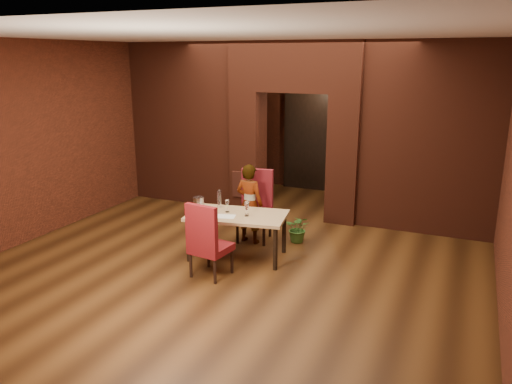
% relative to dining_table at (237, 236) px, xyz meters
% --- Properties ---
extents(floor, '(8.00, 8.00, 0.00)m').
position_rel_dining_table_xyz_m(floor, '(0.07, 0.35, -0.34)').
color(floor, '#462911').
rests_on(floor, ground).
extents(ceiling, '(7.00, 8.00, 0.04)m').
position_rel_dining_table_xyz_m(ceiling, '(0.07, 0.35, 2.86)').
color(ceiling, silver).
rests_on(ceiling, ground).
extents(wall_back, '(7.00, 0.04, 3.20)m').
position_rel_dining_table_xyz_m(wall_back, '(0.07, 4.35, 1.26)').
color(wall_back, '#612514').
rests_on(wall_back, ground).
extents(wall_front, '(7.00, 0.04, 3.20)m').
position_rel_dining_table_xyz_m(wall_front, '(0.07, -3.65, 1.26)').
color(wall_front, '#612514').
rests_on(wall_front, ground).
extents(wall_left, '(0.04, 8.00, 3.20)m').
position_rel_dining_table_xyz_m(wall_left, '(-3.43, 0.35, 1.26)').
color(wall_left, '#612514').
rests_on(wall_left, ground).
extents(pillar_left, '(0.55, 0.55, 2.30)m').
position_rel_dining_table_xyz_m(pillar_left, '(-0.88, 2.35, 0.81)').
color(pillar_left, maroon).
rests_on(pillar_left, ground).
extents(pillar_right, '(0.55, 0.55, 2.30)m').
position_rel_dining_table_xyz_m(pillar_right, '(1.02, 2.35, 0.81)').
color(pillar_right, maroon).
rests_on(pillar_right, ground).
extents(lintel, '(2.45, 0.55, 0.90)m').
position_rel_dining_table_xyz_m(lintel, '(0.07, 2.35, 2.41)').
color(lintel, maroon).
rests_on(lintel, ground).
extents(wing_wall_left, '(2.28, 0.35, 3.20)m').
position_rel_dining_table_xyz_m(wing_wall_left, '(-2.30, 2.35, 1.26)').
color(wing_wall_left, maroon).
rests_on(wing_wall_left, ground).
extents(wing_wall_right, '(2.28, 0.35, 3.20)m').
position_rel_dining_table_xyz_m(wing_wall_right, '(2.43, 2.35, 1.26)').
color(wing_wall_right, maroon).
rests_on(wing_wall_right, ground).
extents(vent_panel, '(0.40, 0.03, 0.50)m').
position_rel_dining_table_xyz_m(vent_panel, '(-0.88, 2.05, 0.21)').
color(vent_panel, brown).
rests_on(vent_panel, ground).
extents(rear_door, '(0.90, 0.08, 2.10)m').
position_rel_dining_table_xyz_m(rear_door, '(-0.33, 4.29, 0.71)').
color(rear_door, black).
rests_on(rear_door, ground).
extents(rear_door_frame, '(1.02, 0.04, 2.22)m').
position_rel_dining_table_xyz_m(rear_door_frame, '(-0.33, 4.25, 0.71)').
color(rear_door_frame, black).
rests_on(rear_door_frame, ground).
extents(dining_table, '(1.56, 1.05, 0.68)m').
position_rel_dining_table_xyz_m(dining_table, '(0.00, 0.00, 0.00)').
color(dining_table, tan).
rests_on(dining_table, ground).
extents(chair_far, '(0.60, 0.60, 1.15)m').
position_rel_dining_table_xyz_m(chair_far, '(-0.06, 0.75, 0.24)').
color(chair_far, maroon).
rests_on(chair_far, ground).
extents(chair_near, '(0.54, 0.54, 1.06)m').
position_rel_dining_table_xyz_m(chair_near, '(-0.04, -0.73, 0.19)').
color(chair_near, maroon).
rests_on(chair_near, ground).
extents(person_seated, '(0.51, 0.36, 1.29)m').
position_rel_dining_table_xyz_m(person_seated, '(-0.10, 0.66, 0.31)').
color(person_seated, white).
rests_on(person_seated, ground).
extents(wine_glass_a, '(0.07, 0.07, 0.18)m').
position_rel_dining_table_xyz_m(wine_glass_a, '(-0.18, 0.03, 0.43)').
color(wine_glass_a, white).
rests_on(wine_glass_a, dining_table).
extents(wine_glass_b, '(0.08, 0.08, 0.19)m').
position_rel_dining_table_xyz_m(wine_glass_b, '(0.14, 0.04, 0.44)').
color(wine_glass_b, white).
rests_on(wine_glass_b, dining_table).
extents(wine_glass_c, '(0.08, 0.08, 0.19)m').
position_rel_dining_table_xyz_m(wine_glass_c, '(0.17, -0.02, 0.43)').
color(wine_glass_c, white).
rests_on(wine_glass_c, dining_table).
extents(tasting_sheet, '(0.32, 0.27, 0.00)m').
position_rel_dining_table_xyz_m(tasting_sheet, '(-0.10, -0.18, 0.34)').
color(tasting_sheet, silver).
rests_on(tasting_sheet, dining_table).
extents(wine_bucket, '(0.17, 0.17, 0.21)m').
position_rel_dining_table_xyz_m(wine_bucket, '(-0.61, -0.06, 0.44)').
color(wine_bucket, silver).
rests_on(wine_bucket, dining_table).
extents(water_bottle, '(0.07, 0.07, 0.28)m').
position_rel_dining_table_xyz_m(water_bottle, '(-0.40, 0.20, 0.48)').
color(water_bottle, white).
rests_on(water_bottle, dining_table).
extents(potted_plant, '(0.44, 0.39, 0.46)m').
position_rel_dining_table_xyz_m(potted_plant, '(0.64, 0.96, -0.11)').
color(potted_plant, '#366726').
rests_on(potted_plant, ground).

